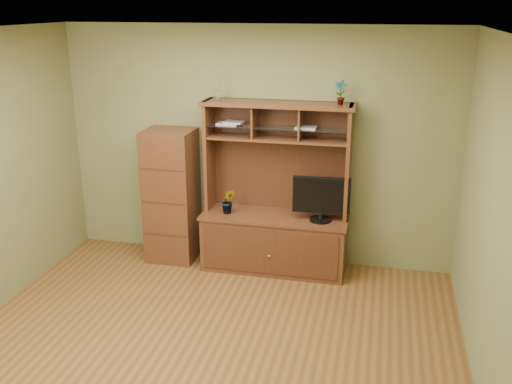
% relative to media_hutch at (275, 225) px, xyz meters
% --- Properties ---
extents(room, '(4.54, 4.04, 2.74)m').
position_rel_media_hutch_xyz_m(room, '(-0.28, -1.73, 0.83)').
color(room, brown).
rests_on(room, ground).
extents(media_hutch, '(1.66, 0.61, 1.90)m').
position_rel_media_hutch_xyz_m(media_hutch, '(0.00, 0.00, 0.00)').
color(media_hutch, '#4C2815').
rests_on(media_hutch, room).
extents(monitor, '(0.62, 0.24, 0.49)m').
position_rel_media_hutch_xyz_m(monitor, '(0.52, -0.08, 0.39)').
color(monitor, black).
rests_on(monitor, media_hutch).
extents(orchid_plant, '(0.17, 0.14, 0.29)m').
position_rel_media_hutch_xyz_m(orchid_plant, '(-0.52, -0.08, 0.27)').
color(orchid_plant, '#365E20').
rests_on(orchid_plant, media_hutch).
extents(top_plant, '(0.15, 0.13, 0.25)m').
position_rel_media_hutch_xyz_m(top_plant, '(0.66, 0.08, 1.50)').
color(top_plant, '#356021').
rests_on(top_plant, media_hutch).
extents(reed_diffuser, '(0.06, 0.06, 0.30)m').
position_rel_media_hutch_xyz_m(reed_diffuser, '(-0.66, 0.08, 1.49)').
color(reed_diffuser, silver).
rests_on(reed_diffuser, media_hutch).
extents(magazines, '(1.10, 0.19, 0.04)m').
position_rel_media_hutch_xyz_m(magazines, '(-0.25, 0.08, 1.13)').
color(magazines, '#B9B9BF').
rests_on(magazines, media_hutch).
extents(side_cabinet, '(0.55, 0.51, 1.55)m').
position_rel_media_hutch_xyz_m(side_cabinet, '(-1.23, 0.00, 0.25)').
color(side_cabinet, '#4C2815').
rests_on(side_cabinet, room).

